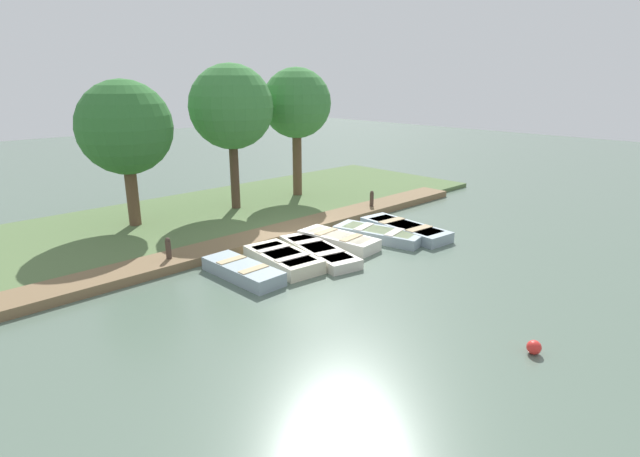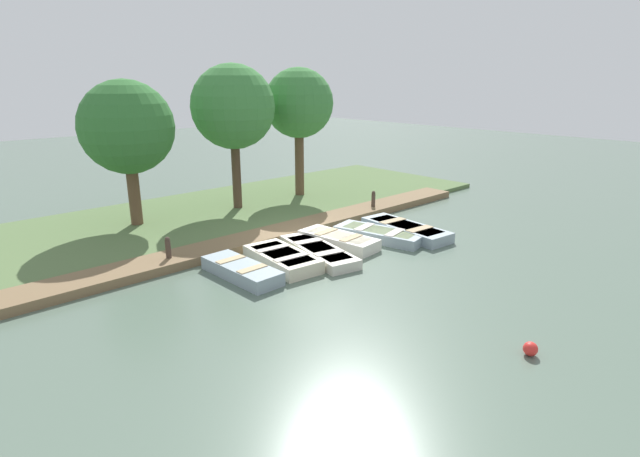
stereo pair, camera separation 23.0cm
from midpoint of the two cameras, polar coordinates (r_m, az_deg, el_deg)
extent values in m
plane|color=#566B5B|center=(17.31, -0.87, -1.46)|extent=(80.00, 80.00, 0.00)
cube|color=#567042|center=(21.12, -9.99, 1.93)|extent=(8.00, 24.00, 0.19)
cube|color=brown|center=(18.09, -3.27, -0.23)|extent=(1.30, 18.65, 0.27)
cube|color=#8C9EA8|center=(14.35, -8.51, -4.78)|extent=(2.73, 1.03, 0.39)
cube|color=#4C709E|center=(14.28, -8.54, -4.12)|extent=(2.24, 0.81, 0.03)
cube|color=tan|center=(13.88, -7.29, -4.57)|extent=(0.29, 0.89, 0.03)
cube|color=tan|center=(14.67, -9.73, -3.49)|extent=(0.29, 0.89, 0.03)
cube|color=beige|center=(15.09, -3.90, -3.50)|extent=(2.77, 1.52, 0.40)
cube|color=teal|center=(15.03, -3.91, -2.84)|extent=(2.27, 1.19, 0.03)
cube|color=beige|center=(14.62, -2.84, -3.27)|extent=(0.39, 1.16, 0.03)
cube|color=beige|center=(15.43, -4.94, -2.23)|extent=(0.39, 1.16, 0.03)
cube|color=beige|center=(15.82, 0.22, -2.66)|extent=(3.51, 1.73, 0.31)
cube|color=#994C33|center=(15.77, 0.22, -2.17)|extent=(2.87, 1.38, 0.02)
cube|color=beige|center=(15.25, 1.46, -2.75)|extent=(0.53, 1.02, 0.03)
cube|color=beige|center=(16.28, -0.94, -1.45)|extent=(0.53, 1.02, 0.03)
cube|color=silver|center=(16.79, 2.51, -1.36)|extent=(2.89, 1.35, 0.39)
cube|color=beige|center=(16.74, 2.52, -0.78)|extent=(2.36, 1.07, 0.03)
cube|color=tan|center=(16.42, 3.97, -1.06)|extent=(0.38, 0.99, 0.03)
cube|color=tan|center=(17.05, 1.12, -0.34)|extent=(0.38, 0.99, 0.03)
cube|color=#8C9EA8|center=(17.58, 7.15, -0.69)|extent=(3.30, 1.80, 0.35)
cube|color=#6B7F51|center=(17.53, 7.16, -0.19)|extent=(2.70, 1.44, 0.03)
cube|color=beige|center=(17.28, 8.92, -0.43)|extent=(0.54, 1.08, 0.03)
cube|color=beige|center=(17.79, 5.47, 0.21)|extent=(0.54, 1.08, 0.03)
cube|color=#8C9EA8|center=(18.26, 10.11, -0.14)|extent=(3.53, 1.49, 0.37)
cube|color=teal|center=(18.21, 10.14, 0.37)|extent=(2.89, 1.18, 0.03)
cube|color=tan|center=(17.79, 11.69, -0.02)|extent=(0.44, 1.13, 0.03)
cube|color=tan|center=(18.63, 8.66, 0.90)|extent=(0.44, 1.13, 0.03)
cylinder|color=#47382D|center=(15.55, -16.51, -2.73)|extent=(0.16, 0.16, 0.83)
sphere|color=#47382D|center=(15.41, -16.65, -1.18)|extent=(0.15, 0.15, 0.15)
cylinder|color=#47382D|center=(21.04, 6.42, 2.92)|extent=(0.16, 0.16, 0.83)
sphere|color=#47382D|center=(20.94, 6.46, 4.09)|extent=(0.15, 0.15, 0.15)
sphere|color=red|center=(11.33, 23.46, -12.51)|extent=(0.30, 0.30, 0.30)
cylinder|color=brown|center=(19.58, -20.18, 3.98)|extent=(0.43, 0.43, 2.85)
sphere|color=#337033|center=(19.23, -20.89, 10.78)|extent=(3.32, 3.32, 3.32)
cylinder|color=#4C3828|center=(21.03, -9.23, 6.41)|extent=(0.37, 0.37, 3.41)
sphere|color=#3D7F3D|center=(20.73, -9.58, 13.57)|extent=(3.36, 3.36, 3.36)
cylinder|color=brown|center=(23.19, -2.08, 7.70)|extent=(0.42, 0.42, 3.51)
sphere|color=#3D7F3D|center=(22.92, -2.15, 14.14)|extent=(3.09, 3.09, 3.09)
camera|label=1|loc=(0.12, -89.60, 0.12)|focal=28.00mm
camera|label=2|loc=(0.12, 90.40, -0.12)|focal=28.00mm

